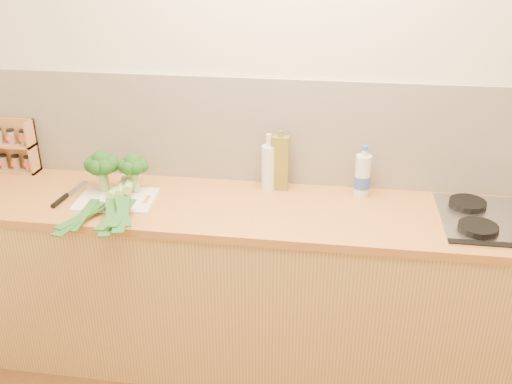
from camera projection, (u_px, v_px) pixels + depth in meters
room_shell at (287, 133)px, 2.82m from camera, size 3.50×3.50×3.50m
counter at (278, 287)px, 2.87m from camera, size 3.20×0.62×0.90m
gas_hob at (507, 220)px, 2.53m from camera, size 0.58×0.50×0.04m
chopping_board at (116, 199)px, 2.75m from camera, size 0.38×0.29×0.01m
broccoli_left at (102, 164)px, 2.76m from camera, size 0.17×0.17×0.21m
broccoli_right at (133, 166)px, 2.76m from camera, size 0.15×0.15×0.20m
leek_front at (109, 196)px, 2.71m from camera, size 0.18×0.67×0.04m
leek_mid at (118, 196)px, 2.67m from camera, size 0.19×0.63×0.04m
leek_back at (127, 191)px, 2.68m from camera, size 0.22×0.67×0.04m
chefs_knife at (64, 198)px, 2.76m from camera, size 0.05×0.32×0.02m
spice_rack at (15, 149)px, 3.04m from camera, size 0.24×0.10×0.29m
oil_tin at (280, 163)px, 2.81m from camera, size 0.08×0.05×0.31m
glass_bottle at (268, 167)px, 2.82m from camera, size 0.07×0.07×0.29m
amber_bottle at (279, 167)px, 2.85m from camera, size 0.06×0.06×0.25m
water_bottle at (362, 177)px, 2.76m from camera, size 0.08×0.08×0.24m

